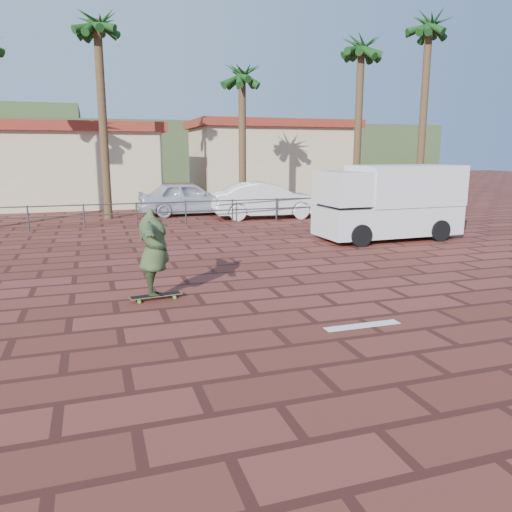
{
  "coord_description": "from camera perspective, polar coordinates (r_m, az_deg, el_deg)",
  "views": [
    {
      "loc": [
        -3.62,
        -8.47,
        2.96
      ],
      "look_at": [
        -0.41,
        1.38,
        0.8
      ],
      "focal_mm": 35.0,
      "sensor_mm": 36.0,
      "label": 1
    }
  ],
  "objects": [
    {
      "name": "palm_left",
      "position": [
        24.0,
        -17.67,
        23.27
      ],
      "size": [
        2.4,
        2.4,
        9.45
      ],
      "color": "brown",
      "rests_on": "ground"
    },
    {
      "name": "campervan",
      "position": [
        17.79,
        14.99,
        6.12
      ],
      "size": [
        4.93,
        2.25,
        2.53
      ],
      "rotation": [
        0.0,
        0.0,
        0.03
      ],
      "color": "silver",
      "rests_on": "ground"
    },
    {
      "name": "palm_far_right",
      "position": [
        27.12,
        19.14,
        22.98
      ],
      "size": [
        2.4,
        2.4,
        10.05
      ],
      "color": "brown",
      "rests_on": "ground"
    },
    {
      "name": "paint_stripe",
      "position": [
        8.96,
        12.06,
        -7.78
      ],
      "size": [
        1.4,
        0.22,
        0.01
      ],
      "primitive_type": "cube",
      "color": "white",
      "rests_on": "ground"
    },
    {
      "name": "building_east",
      "position": [
        34.49,
        1.64,
        11.08
      ],
      "size": [
        10.6,
        6.6,
        5.0
      ],
      "color": "beige",
      "rests_on": "ground"
    },
    {
      "name": "palm_right",
      "position": [
        26.18,
        11.92,
        21.71
      ],
      "size": [
        2.4,
        2.4,
        9.05
      ],
      "color": "brown",
      "rests_on": "ground"
    },
    {
      "name": "longboard",
      "position": [
        10.42,
        -11.39,
        -4.48
      ],
      "size": [
        1.07,
        0.36,
        0.1
      ],
      "rotation": [
        0.0,
        0.0,
        0.13
      ],
      "color": "olive",
      "rests_on": "ground"
    },
    {
      "name": "ground",
      "position": [
        9.67,
        4.87,
        -6.09
      ],
      "size": [
        120.0,
        120.0,
        0.0
      ],
      "primitive_type": "plane",
      "color": "maroon",
      "rests_on": "ground"
    },
    {
      "name": "car_white",
      "position": [
        22.84,
        1.21,
        6.38
      ],
      "size": [
        5.06,
        2.14,
        1.62
      ],
      "primitive_type": "imported",
      "rotation": [
        0.0,
        0.0,
        1.48
      ],
      "color": "white",
      "rests_on": "ground"
    },
    {
      "name": "car_silver",
      "position": [
        24.21,
        -7.78,
        6.56
      ],
      "size": [
        4.74,
        1.95,
        1.61
      ],
      "primitive_type": "imported",
      "rotation": [
        0.0,
        0.0,
        1.58
      ],
      "color": "silver",
      "rests_on": "ground"
    },
    {
      "name": "guardrail",
      "position": [
        20.91,
        -8.03,
        5.41
      ],
      "size": [
        24.06,
        0.06,
        1.0
      ],
      "color": "#47494F",
      "rests_on": "ground"
    },
    {
      "name": "skateboarder",
      "position": [
        10.21,
        -11.59,
        0.39
      ],
      "size": [
        0.76,
        2.22,
        1.77
      ],
      "primitive_type": "imported",
      "rotation": [
        0.0,
        0.0,
        1.49
      ],
      "color": "#364927",
      "rests_on": "longboard"
    },
    {
      "name": "palm_center",
      "position": [
        25.23,
        -1.61,
        19.52
      ],
      "size": [
        2.4,
        2.4,
        7.75
      ],
      "color": "brown",
      "rests_on": "ground"
    },
    {
      "name": "hill_front",
      "position": [
        58.58,
        -14.84,
        11.44
      ],
      "size": [
        70.0,
        18.0,
        6.0
      ],
      "primitive_type": "cube",
      "color": "#384C28",
      "rests_on": "ground"
    },
    {
      "name": "street_sign",
      "position": [
        21.73,
        13.56,
        7.45
      ],
      "size": [
        0.41,
        0.13,
        2.06
      ],
      "rotation": [
        0.0,
        0.0,
        0.24
      ],
      "color": "gray",
      "rests_on": "ground"
    },
    {
      "name": "building_west",
      "position": [
        30.57,
        -22.88,
        9.6
      ],
      "size": [
        12.6,
        7.6,
        4.5
      ],
      "color": "beige",
      "rests_on": "ground"
    }
  ]
}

